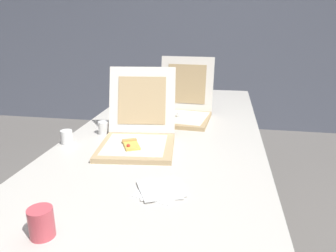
# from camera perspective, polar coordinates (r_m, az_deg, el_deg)

# --- Properties ---
(wall_back) EXTENTS (10.00, 0.10, 2.60)m
(wall_back) POSITION_cam_1_polar(r_m,az_deg,el_deg) (4.09, 6.32, 17.84)
(wall_back) COLOR slate
(wall_back) RESTS_ON ground
(table) EXTENTS (0.99, 2.20, 0.74)m
(table) POSITION_cam_1_polar(r_m,az_deg,el_deg) (1.82, 0.29, -1.50)
(table) COLOR beige
(table) RESTS_ON ground
(pizza_box_front) EXTENTS (0.39, 0.49, 0.35)m
(pizza_box_front) POSITION_cam_1_polar(r_m,az_deg,el_deg) (1.53, -5.44, -1.68)
(pizza_box_front) COLOR tan
(pizza_box_front) RESTS_ON table
(pizza_box_middle) EXTENTS (0.37, 0.42, 0.36)m
(pizza_box_middle) POSITION_cam_1_polar(r_m,az_deg,el_deg) (1.95, 2.46, 2.82)
(pizza_box_middle) COLOR tan
(pizza_box_middle) RESTS_ON table
(cup_white_mid) EXTENTS (0.06, 0.06, 0.07)m
(cup_white_mid) POSITION_cam_1_polar(r_m,az_deg,el_deg) (1.97, -8.12, 2.27)
(cup_white_mid) COLOR white
(cup_white_mid) RESTS_ON table
(cup_white_near_center) EXTENTS (0.06, 0.06, 0.07)m
(cup_white_near_center) POSITION_cam_1_polar(r_m,az_deg,el_deg) (1.72, -11.41, -0.31)
(cup_white_near_center) COLOR white
(cup_white_near_center) RESTS_ON table
(cup_white_near_left) EXTENTS (0.06, 0.06, 0.07)m
(cup_white_near_left) POSITION_cam_1_polar(r_m,az_deg,el_deg) (1.62, -17.63, -1.90)
(cup_white_near_left) COLOR white
(cup_white_near_left) RESTS_ON table
(cup_printed_front) EXTENTS (0.07, 0.07, 0.09)m
(cup_printed_front) POSITION_cam_1_polar(r_m,az_deg,el_deg) (0.97, -21.68, -15.75)
(cup_printed_front) COLOR #D14C56
(cup_printed_front) RESTS_ON table
(napkin_pile) EXTENTS (0.20, 0.20, 0.01)m
(napkin_pile) POSITION_cam_1_polar(r_m,az_deg,el_deg) (1.14, -1.34, -11.28)
(napkin_pile) COLOR white
(napkin_pile) RESTS_ON table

